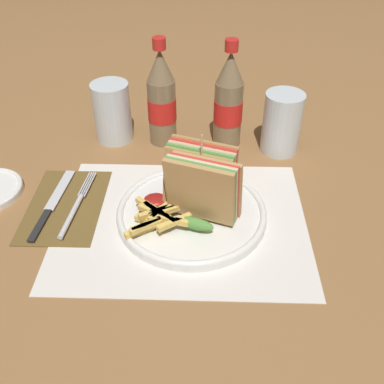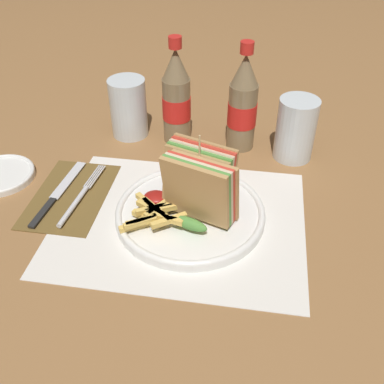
% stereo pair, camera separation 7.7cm
% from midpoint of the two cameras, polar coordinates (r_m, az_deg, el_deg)
% --- Properties ---
extents(ground_plane, '(4.00, 4.00, 0.00)m').
position_cam_midpoint_polar(ground_plane, '(0.79, -0.87, -2.56)').
color(ground_plane, olive).
extents(placemat, '(0.42, 0.33, 0.00)m').
position_cam_midpoint_polar(placemat, '(0.77, -4.15, -3.86)').
color(placemat, silver).
rests_on(placemat, ground_plane).
extents(plate_main, '(0.26, 0.26, 0.02)m').
position_cam_midpoint_polar(plate_main, '(0.77, -2.89, -2.76)').
color(plate_main, white).
rests_on(plate_main, ground_plane).
extents(club_sandwich, '(0.13, 0.12, 0.15)m').
position_cam_midpoint_polar(club_sandwich, '(0.73, -1.90, 0.77)').
color(club_sandwich, tan).
rests_on(club_sandwich, plate_main).
extents(fries_pile, '(0.11, 0.11, 0.02)m').
position_cam_midpoint_polar(fries_pile, '(0.74, -7.39, -3.13)').
color(fries_pile, '#E0B756').
rests_on(fries_pile, plate_main).
extents(ketchup_blob, '(0.04, 0.04, 0.01)m').
position_cam_midpoint_polar(ketchup_blob, '(0.78, -7.45, -1.15)').
color(ketchup_blob, maroon).
rests_on(ketchup_blob, plate_main).
extents(napkin, '(0.13, 0.21, 0.00)m').
position_cam_midpoint_polar(napkin, '(0.84, -18.29, -1.68)').
color(napkin, brown).
rests_on(napkin, ground_plane).
extents(fork, '(0.03, 0.18, 0.01)m').
position_cam_midpoint_polar(fork, '(0.82, -17.32, -2.17)').
color(fork, silver).
rests_on(fork, napkin).
extents(knife, '(0.03, 0.20, 0.00)m').
position_cam_midpoint_polar(knife, '(0.85, -19.87, -1.54)').
color(knife, black).
rests_on(knife, napkin).
extents(coke_bottle_near, '(0.06, 0.06, 0.23)m').
position_cam_midpoint_polar(coke_bottle_near, '(0.94, -6.26, 11.47)').
color(coke_bottle_near, '#7A6647').
rests_on(coke_bottle_near, ground_plane).
extents(coke_bottle_far, '(0.06, 0.06, 0.23)m').
position_cam_midpoint_polar(coke_bottle_far, '(0.93, 2.26, 11.25)').
color(coke_bottle_far, '#7A6647').
rests_on(coke_bottle_far, ground_plane).
extents(glass_near, '(0.08, 0.08, 0.13)m').
position_cam_midpoint_polar(glass_near, '(0.93, 8.97, 8.12)').
color(glass_near, silver).
rests_on(glass_near, ground_plane).
extents(glass_far, '(0.08, 0.08, 0.13)m').
position_cam_midpoint_polar(glass_far, '(0.99, -12.30, 9.36)').
color(glass_far, silver).
rests_on(glass_far, ground_plane).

